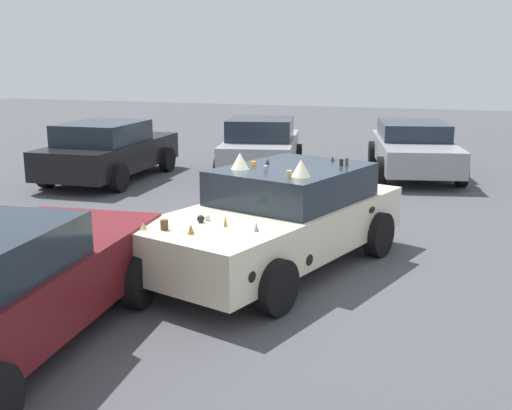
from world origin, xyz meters
The scene contains 5 objects.
ground_plane centered at (0.00, 0.00, 0.00)m, with size 60.00×60.00×0.00m, color #47474C.
art_car_decorated centered at (0.09, -0.03, 0.73)m, with size 4.77×3.01×1.64m.
parked_sedan_far_left centered at (5.02, 5.88, 0.72)m, with size 4.46×2.27×1.43m.
parked_sedan_row_back_far centered at (7.04, 2.64, 0.70)m, with size 4.42×2.64×1.44m.
parked_sedan_behind_left centered at (8.25, -1.06, 0.69)m, with size 4.83×2.80×1.31m.
Camera 1 is at (-8.17, -2.58, 2.93)m, focal length 44.26 mm.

